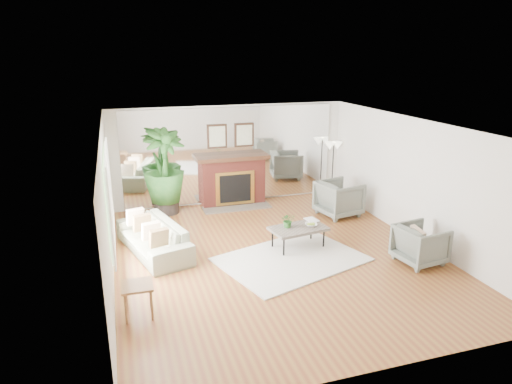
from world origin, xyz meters
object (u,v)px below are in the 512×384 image
object	(u,v)px
armchair_back	(339,198)
side_table	(138,290)
coffee_table	(298,229)
fireplace	(233,179)
sofa	(153,237)
armchair_front	(420,244)
floor_lamp	(333,150)
potted_ficus	(164,169)

from	to	relation	value
armchair_back	side_table	xyz separation A→B (m)	(-4.85, -3.07, 0.01)
coffee_table	fireplace	bearing A→B (deg)	99.94
side_table	fireplace	bearing A→B (deg)	60.14
fireplace	sofa	size ratio (longest dim) A/B	0.97
armchair_front	side_table	distance (m)	5.09
fireplace	side_table	bearing A→B (deg)	-119.86
fireplace	side_table	distance (m)	5.33
side_table	armchair_front	bearing A→B (deg)	3.27
armchair_front	sofa	bearing A→B (deg)	60.01
armchair_back	armchair_front	xyz separation A→B (m)	(0.24, -2.78, -0.06)
sofa	armchair_back	xyz separation A→B (m)	(4.43, 0.84, 0.11)
armchair_back	armchair_front	size ratio (longest dim) A/B	1.15
sofa	side_table	bearing A→B (deg)	-26.11
fireplace	floor_lamp	bearing A→B (deg)	-3.37
armchair_front	potted_ficus	xyz separation A→B (m)	(-4.15, 4.17, 0.73)
side_table	armchair_back	bearing A→B (deg)	32.33
coffee_table	sofa	world-z (taller)	sofa
armchair_back	armchair_front	world-z (taller)	armchair_back
coffee_table	floor_lamp	xyz separation A→B (m)	(2.17, 2.89, 0.87)
side_table	floor_lamp	world-z (taller)	floor_lamp
coffee_table	sofa	size ratio (longest dim) A/B	0.56
sofa	armchair_back	size ratio (longest dim) A/B	2.29
armchair_front	side_table	size ratio (longest dim) A/B	1.56
potted_ficus	floor_lamp	bearing A→B (deg)	-0.00
armchair_back	potted_ficus	world-z (taller)	potted_ficus
coffee_table	floor_lamp	size ratio (longest dim) A/B	0.79
fireplace	coffee_table	bearing A→B (deg)	-80.06
sofa	armchair_front	distance (m)	5.05
sofa	fireplace	bearing A→B (deg)	121.58
sofa	armchair_front	bearing A→B (deg)	52.04
coffee_table	armchair_back	distance (m)	2.24
fireplace	coffee_table	size ratio (longest dim) A/B	1.73
coffee_table	sofa	xyz separation A→B (m)	(-2.76, 0.66, -0.09)
armchair_front	potted_ficus	distance (m)	5.93
armchair_back	potted_ficus	size ratio (longest dim) A/B	0.45
fireplace	armchair_back	size ratio (longest dim) A/B	2.23
coffee_table	potted_ficus	xyz separation A→B (m)	(-2.26, 2.89, 0.70)
potted_ficus	floor_lamp	distance (m)	4.42
coffee_table	potted_ficus	distance (m)	3.73
potted_ficus	sofa	bearing A→B (deg)	-102.84
side_table	floor_lamp	bearing A→B (deg)	39.80
fireplace	armchair_front	xyz separation A→B (m)	(2.43, -4.33, -0.30)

